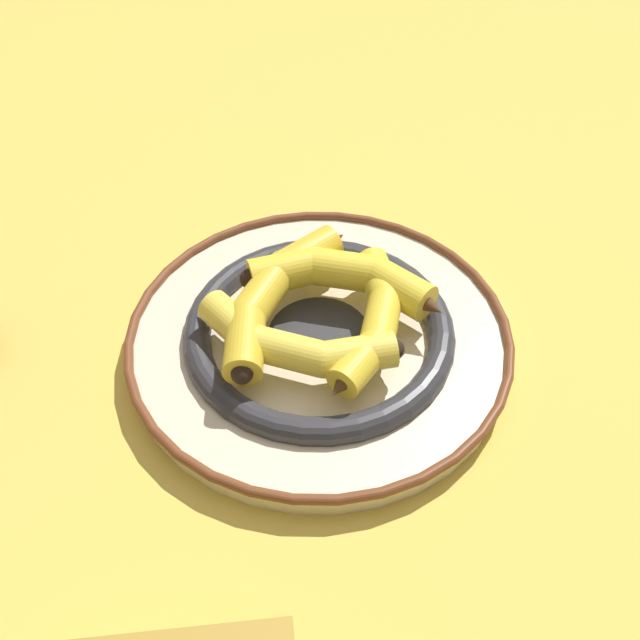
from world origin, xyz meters
TOP-DOWN VIEW (x-y plane):
  - ground_plane at (0.00, 0.00)m, footprint 2.80×2.80m
  - decorative_bowl at (-0.02, -0.00)m, footprint 0.35×0.35m
  - banana_a at (-0.06, -0.01)m, footprint 0.09×0.18m
  - banana_b at (-0.00, -0.05)m, footprint 0.16×0.10m
  - banana_c at (0.03, 0.01)m, footprint 0.10×0.17m
  - banana_d at (-0.03, 0.04)m, footprint 0.20×0.09m

SIDE VIEW (x-z plane):
  - ground_plane at x=0.00m, z-range 0.00..0.00m
  - decorative_bowl at x=-0.02m, z-range 0.00..0.04m
  - banana_b at x=0.00m, z-range 0.04..0.07m
  - banana_a at x=-0.06m, z-range 0.04..0.07m
  - banana_d at x=-0.03m, z-range 0.04..0.07m
  - banana_c at x=0.03m, z-range 0.04..0.07m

